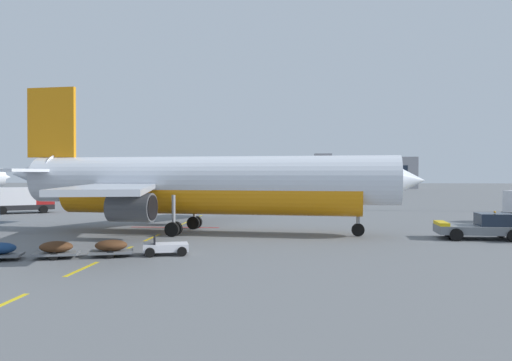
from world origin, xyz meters
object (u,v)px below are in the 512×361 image
at_px(pushback_tug, 482,227).
at_px(fuel_service_truck, 21,200).
at_px(airliner_foreground, 201,184).
at_px(baggage_train, 84,248).

height_order(pushback_tug, fuel_service_truck, fuel_service_truck).
bearing_deg(fuel_service_truck, airliner_foreground, -35.59).
height_order(pushback_tug, baggage_train, pushback_tug).
xyz_separation_m(pushback_tug, baggage_train, (-25.70, -10.10, -0.37)).
bearing_deg(baggage_train, airliner_foreground, 70.59).
distance_m(airliner_foreground, pushback_tug, 21.64).
relative_size(pushback_tug, fuel_service_truck, 0.86).
height_order(airliner_foreground, fuel_service_truck, airliner_foreground).
relative_size(airliner_foreground, baggage_train, 3.01).
xyz_separation_m(airliner_foreground, fuel_service_truck, (-25.56, 18.29, -2.30)).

